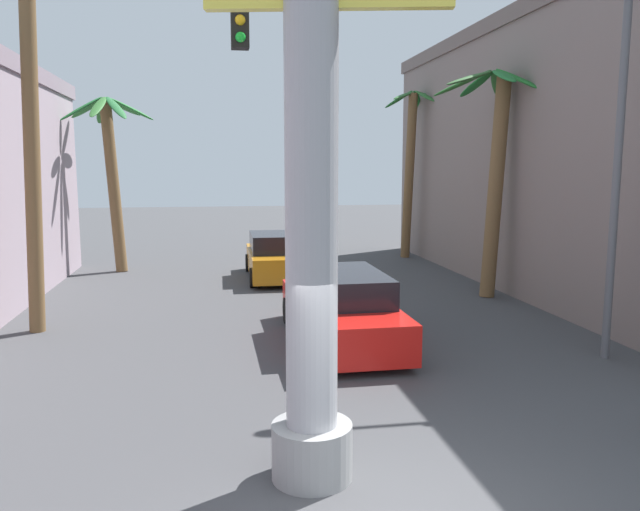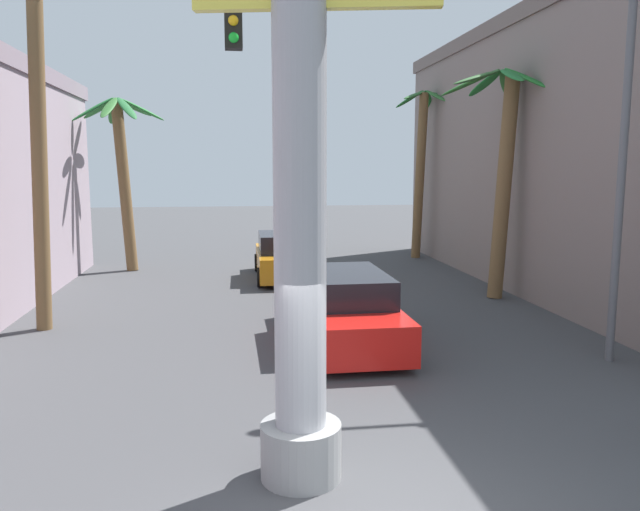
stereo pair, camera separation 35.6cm
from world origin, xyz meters
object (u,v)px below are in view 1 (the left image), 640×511
at_px(neon_sign_pole, 312,1).
at_px(car_lead, 341,309).
at_px(car_far, 275,257).
at_px(palm_tree_far_right, 410,159).
at_px(street_lamp, 598,137).
at_px(traffic_light_mast, 32,123).
at_px(palm_tree_far_left, 111,162).
at_px(palm_tree_mid_right, 495,155).
at_px(palm_tree_mid_left, 28,70).

height_order(neon_sign_pole, car_lead, neon_sign_pole).
bearing_deg(car_far, palm_tree_far_right, 32.93).
distance_m(neon_sign_pole, car_lead, 7.90).
xyz_separation_m(street_lamp, car_far, (-5.26, 10.17, -3.67)).
xyz_separation_m(traffic_light_mast, car_far, (4.38, 12.44, -3.69)).
relative_size(car_far, palm_tree_far_right, 0.64).
bearing_deg(palm_tree_far_left, neon_sign_pole, -73.99).
distance_m(neon_sign_pole, palm_tree_far_left, 17.20).
height_order(car_lead, palm_tree_mid_right, palm_tree_mid_right).
bearing_deg(palm_tree_mid_left, car_lead, -17.29).
height_order(neon_sign_pole, traffic_light_mast, neon_sign_pole).
xyz_separation_m(palm_tree_mid_right, palm_tree_far_left, (-11.73, 6.41, -0.19)).
relative_size(car_lead, palm_tree_far_left, 0.81).
relative_size(palm_tree_mid_left, palm_tree_far_left, 1.49).
xyz_separation_m(car_far, palm_tree_mid_left, (-6.08, -5.98, 5.25)).
relative_size(traffic_light_mast, palm_tree_mid_left, 0.67).
distance_m(neon_sign_pole, traffic_light_mast, 4.01).
relative_size(street_lamp, traffic_light_mast, 1.14).
bearing_deg(palm_tree_far_right, palm_tree_far_left, -172.65).
distance_m(street_lamp, car_lead, 6.25).
bearing_deg(traffic_light_mast, car_lead, 40.89).
bearing_deg(street_lamp, palm_tree_far_right, 86.65).
height_order(palm_tree_mid_right, palm_tree_far_right, palm_tree_far_right).
distance_m(palm_tree_far_right, palm_tree_far_left, 11.84).
height_order(car_lead, palm_tree_far_left, palm_tree_far_left).
distance_m(car_lead, palm_tree_mid_left, 8.79).
xyz_separation_m(neon_sign_pole, car_lead, (1.58, 5.95, -4.96)).
relative_size(street_lamp, car_far, 1.62).
distance_m(traffic_light_mast, palm_tree_far_left, 14.93).
bearing_deg(traffic_light_mast, palm_tree_mid_left, 104.74).
distance_m(car_lead, car_far, 8.10).
bearing_deg(car_lead, palm_tree_far_right, 65.68).
height_order(traffic_light_mast, palm_tree_mid_left, palm_tree_mid_left).
height_order(palm_tree_mid_left, palm_tree_far_left, palm_tree_mid_left).
bearing_deg(car_far, palm_tree_mid_left, -135.49).
bearing_deg(palm_tree_mid_left, car_far, 44.51).
bearing_deg(car_far, car_lead, -85.38).
relative_size(palm_tree_mid_right, palm_tree_far_right, 0.96).
height_order(traffic_light_mast, palm_tree_mid_right, palm_tree_mid_right).
distance_m(palm_tree_mid_right, palm_tree_far_left, 13.37).
height_order(car_far, palm_tree_far_left, palm_tree_far_left).
xyz_separation_m(traffic_light_mast, palm_tree_far_left, (-1.27, 14.87, -0.43)).
distance_m(neon_sign_pole, palm_tree_far_right, 19.35).
relative_size(neon_sign_pole, palm_tree_mid_right, 1.70).
xyz_separation_m(car_far, palm_tree_far_right, (6.08, 3.94, 3.42)).
bearing_deg(palm_tree_mid_left, traffic_light_mast, -75.26).
distance_m(car_far, palm_tree_mid_right, 8.04).
distance_m(palm_tree_mid_left, palm_tree_far_left, 8.65).
relative_size(street_lamp, palm_tree_far_left, 1.14).
relative_size(car_far, palm_tree_mid_right, 0.67).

